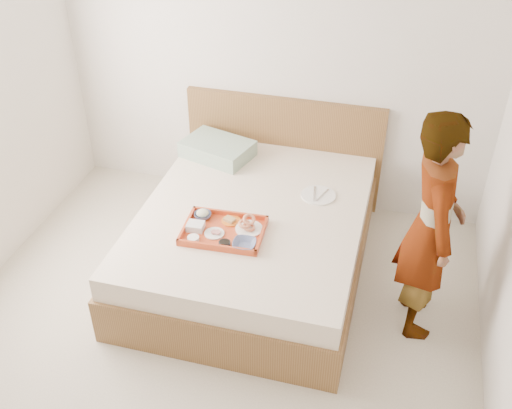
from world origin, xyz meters
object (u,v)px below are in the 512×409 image
Objects in this scene: bed at (253,239)px; person at (431,227)px; tray at (224,230)px; dinner_plate at (318,195)px.

person is at bearing -11.05° from bed.
person is at bearing 0.71° from tray.
bed is 0.58m from dinner_plate.
dinner_plate is (0.54, 0.61, -0.02)m from tray.
tray is 1.34m from person.
bed is 3.70× the size of tray.
dinner_plate is at bearing 46.32° from person.
bed is 1.28× the size of person.
dinner_plate is (0.42, 0.29, 0.27)m from bed.
tray reaches higher than dinner_plate.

